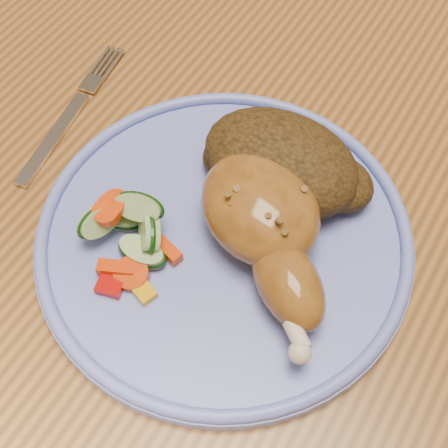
% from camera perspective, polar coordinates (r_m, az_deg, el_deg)
% --- Properties ---
extents(ground, '(4.00, 4.00, 0.00)m').
position_cam_1_polar(ground, '(1.22, 3.92, -17.76)').
color(ground, brown).
rests_on(ground, ground).
extents(dining_table, '(0.90, 1.40, 0.75)m').
position_cam_1_polar(dining_table, '(0.60, 7.64, -1.63)').
color(dining_table, '#945F27').
rests_on(dining_table, ground).
extents(plate, '(0.29, 0.29, 0.01)m').
position_cam_1_polar(plate, '(0.49, 0.00, -1.31)').
color(plate, '#6979D9').
rests_on(plate, dining_table).
extents(plate_rim, '(0.29, 0.29, 0.01)m').
position_cam_1_polar(plate_rim, '(0.48, 0.00, -0.64)').
color(plate_rim, '#6979D9').
rests_on(plate_rim, plate).
extents(chicken_leg, '(0.16, 0.15, 0.06)m').
position_cam_1_polar(chicken_leg, '(0.46, 3.91, -0.08)').
color(chicken_leg, brown).
rests_on(chicken_leg, plate).
extents(rice_pilaf, '(0.14, 0.09, 0.06)m').
position_cam_1_polar(rice_pilaf, '(0.50, 5.53, 5.45)').
color(rice_pilaf, '#3F2B0F').
rests_on(rice_pilaf, plate).
extents(vegetable_pile, '(0.09, 0.09, 0.05)m').
position_cam_1_polar(vegetable_pile, '(0.47, -8.76, -0.46)').
color(vegetable_pile, '#A50A05').
rests_on(vegetable_pile, plate).
extents(fork, '(0.04, 0.16, 0.00)m').
position_cam_1_polar(fork, '(0.58, -14.10, 9.44)').
color(fork, silver).
rests_on(fork, dining_table).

